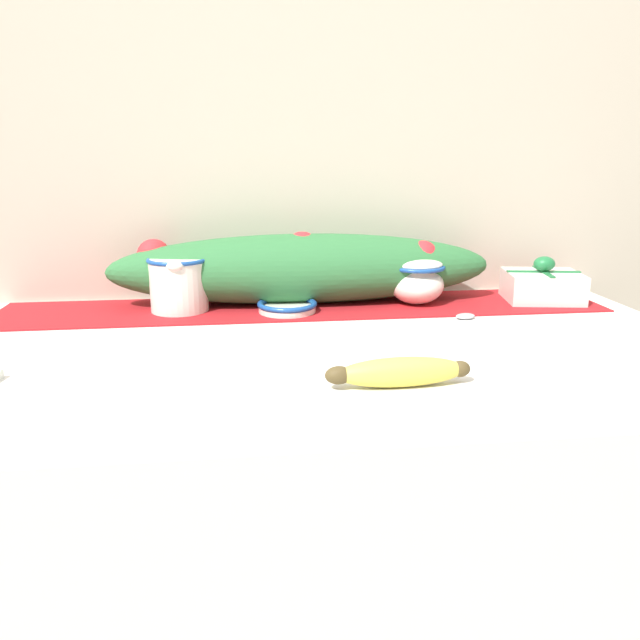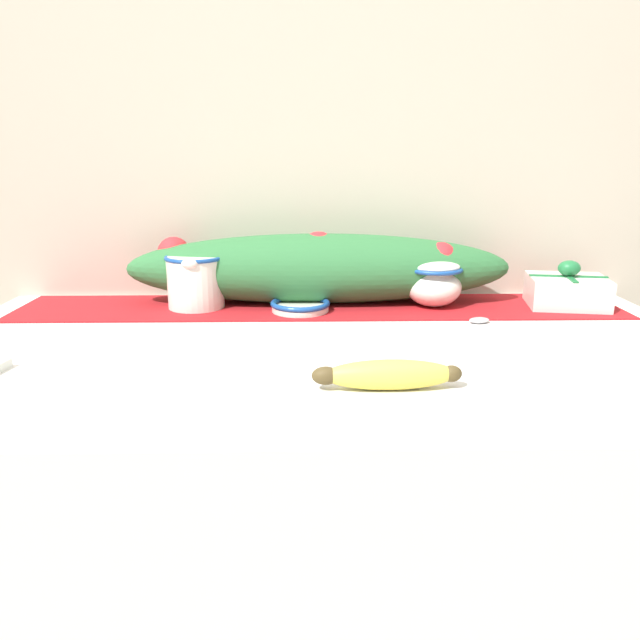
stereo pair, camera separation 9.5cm
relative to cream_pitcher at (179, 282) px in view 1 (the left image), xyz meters
The scene contains 10 objects.
countertop 0.60m from the cream_pitcher, 46.01° to the right, with size 1.28×0.73×0.87m, color silver.
back_wall 0.39m from the cream_pitcher, 29.23° to the left, with size 2.08×0.04×2.40m, color #B7AD99.
table_runner 0.25m from the cream_pitcher, ahead, with size 1.18×0.21×0.00m, color #A8191E.
cream_pitcher is the anchor object (origin of this frame).
sugar_bowl 0.47m from the cream_pitcher, ahead, with size 0.11×0.11×0.11m.
small_dish 0.21m from the cream_pitcher, 10.40° to the right, with size 0.11×0.11×0.02m.
banana 0.55m from the cream_pitcher, 53.87° to the right, with size 0.19×0.04×0.04m.
spoon 0.53m from the cream_pitcher, 13.45° to the right, with size 0.18×0.06×0.01m.
gift_box 0.73m from the cream_pitcher, ahead, with size 0.17×0.15×0.09m.
poinsettia_garland 0.24m from the cream_pitcher, ahead, with size 0.77×0.15×0.14m.
Camera 1 is at (-0.12, -0.94, 1.17)m, focal length 35.00 mm.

